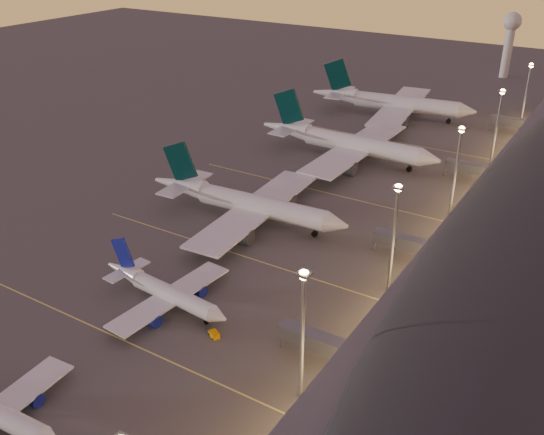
{
  "coord_description": "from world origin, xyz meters",
  "views": [
    {
      "loc": [
        74.56,
        -71.24,
        75.44
      ],
      "look_at": [
        2.0,
        45.0,
        7.0
      ],
      "focal_mm": 40.0,
      "sensor_mm": 36.0,
      "label": 1
    }
  ],
  "objects_px": {
    "airliner_wide_near": "(245,203)",
    "airliner_wide_far": "(392,103)",
    "airliner_wide_mid": "(346,143)",
    "airliner_narrow_north": "(164,291)",
    "radar_tower": "(510,34)",
    "baggage_tug_c": "(213,333)"
  },
  "relations": [
    {
      "from": "airliner_wide_near",
      "to": "radar_tower",
      "type": "height_order",
      "value": "radar_tower"
    },
    {
      "from": "airliner_wide_mid",
      "to": "airliner_narrow_north",
      "type": "bearing_deg",
      "value": -86.38
    },
    {
      "from": "airliner_narrow_north",
      "to": "baggage_tug_c",
      "type": "bearing_deg",
      "value": -7.31
    },
    {
      "from": "airliner_narrow_north",
      "to": "baggage_tug_c",
      "type": "height_order",
      "value": "airliner_narrow_north"
    },
    {
      "from": "airliner_wide_near",
      "to": "airliner_wide_mid",
      "type": "bearing_deg",
      "value": 83.78
    },
    {
      "from": "airliner_narrow_north",
      "to": "airliner_wide_mid",
      "type": "bearing_deg",
      "value": 97.61
    },
    {
      "from": "baggage_tug_c",
      "to": "airliner_wide_far",
      "type": "bearing_deg",
      "value": 127.28
    },
    {
      "from": "airliner_wide_near",
      "to": "baggage_tug_c",
      "type": "distance_m",
      "value": 52.27
    },
    {
      "from": "airliner_wide_near",
      "to": "airliner_wide_far",
      "type": "relative_size",
      "value": 0.88
    },
    {
      "from": "airliner_wide_near",
      "to": "airliner_narrow_north",
      "type": "bearing_deg",
      "value": -82.85
    },
    {
      "from": "airliner_narrow_north",
      "to": "airliner_wide_far",
      "type": "xyz_separation_m",
      "value": [
        -10.88,
        155.42,
        2.44
      ]
    },
    {
      "from": "airliner_wide_near",
      "to": "radar_tower",
      "type": "bearing_deg",
      "value": 80.72
    },
    {
      "from": "airliner_wide_mid",
      "to": "baggage_tug_c",
      "type": "distance_m",
      "value": 106.34
    },
    {
      "from": "airliner_wide_near",
      "to": "baggage_tug_c",
      "type": "relative_size",
      "value": 15.78
    },
    {
      "from": "airliner_narrow_north",
      "to": "airliner_wide_mid",
      "type": "xyz_separation_m",
      "value": [
        -5.36,
        100.84,
        2.27
      ]
    },
    {
      "from": "radar_tower",
      "to": "baggage_tug_c",
      "type": "distance_m",
      "value": 255.18
    },
    {
      "from": "airliner_wide_mid",
      "to": "airliner_wide_far",
      "type": "distance_m",
      "value": 54.85
    },
    {
      "from": "airliner_wide_mid",
      "to": "radar_tower",
      "type": "distance_m",
      "value": 152.14
    },
    {
      "from": "airliner_narrow_north",
      "to": "airliner_wide_near",
      "type": "distance_m",
      "value": 43.87
    },
    {
      "from": "airliner_wide_near",
      "to": "airliner_wide_mid",
      "type": "height_order",
      "value": "airliner_wide_mid"
    },
    {
      "from": "airliner_narrow_north",
      "to": "baggage_tug_c",
      "type": "distance_m",
      "value": 16.19
    },
    {
      "from": "airliner_wide_near",
      "to": "airliner_wide_mid",
      "type": "relative_size",
      "value": 0.91
    }
  ]
}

